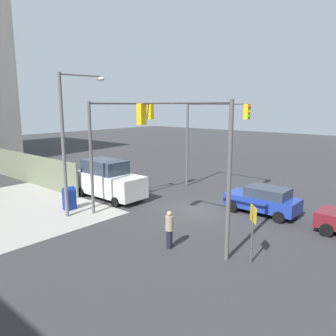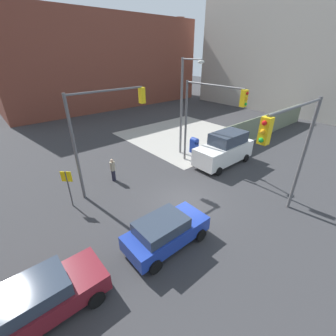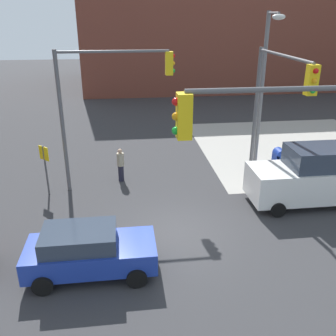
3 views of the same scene
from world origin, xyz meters
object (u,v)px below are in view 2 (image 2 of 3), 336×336
coupe_maroon (41,298)px  pedestrian_crossing (113,170)px  sedan_blue (166,231)px  van_white_delivery (225,149)px  mailbox_blue (194,145)px  traffic_signal_ne_corner (206,110)px  traffic_signal_se_corner (292,143)px  traffic_signal_nw_corner (104,122)px  street_lamp_corner (184,102)px  smokestack (179,58)px

coupe_maroon → pedestrian_crossing: 9.41m
sedan_blue → van_white_delivery: size_ratio=0.77×
mailbox_blue → pedestrian_crossing: 8.20m
traffic_signal_ne_corner → coupe_maroon: traffic_signal_ne_corner is taller
traffic_signal_se_corner → traffic_signal_nw_corner: bearing=119.1°
traffic_signal_se_corner → street_lamp_corner: size_ratio=0.81×
smokestack → traffic_signal_ne_corner: bearing=-129.8°
traffic_signal_se_corner → street_lamp_corner: street_lamp_corner is taller
mailbox_blue → coupe_maroon: (-14.62, -6.69, 0.08)m
mailbox_blue → van_white_delivery: 3.25m
smokestack → traffic_signal_se_corner: smokestack is taller
van_white_delivery → pedestrian_crossing: size_ratio=3.15×
traffic_signal_se_corner → pedestrian_crossing: traffic_signal_se_corner is taller
traffic_signal_nw_corner → van_white_delivery: bearing=-16.8°
smokestack → van_white_delivery: bearing=-126.7°
traffic_signal_nw_corner → street_lamp_corner: (7.65, 0.94, 0.09)m
traffic_signal_ne_corner → traffic_signal_se_corner: bearing=-106.1°
street_lamp_corner → coupe_maroon: bearing=-152.3°
street_lamp_corner → mailbox_blue: 4.10m
van_white_delivery → traffic_signal_nw_corner: bearing=163.2°
smokestack → coupe_maroon: bearing=-138.5°
smokestack → street_lamp_corner: bearing=-132.2°
traffic_signal_nw_corner → traffic_signal_ne_corner: same height
street_lamp_corner → sedan_blue: 11.71m
smokestack → traffic_signal_nw_corner: 39.39m
van_white_delivery → pedestrian_crossing: (-8.40, 3.40, -0.39)m
smokestack → mailbox_blue: (-21.19, -25.00, -6.40)m
traffic_signal_nw_corner → traffic_signal_se_corner: 10.30m
traffic_signal_ne_corner → coupe_maroon: size_ratio=1.55×
traffic_signal_ne_corner → van_white_delivery: size_ratio=1.20×
van_white_delivery → pedestrian_crossing: 9.07m
smokestack → mailbox_blue: smokestack is taller
traffic_signal_ne_corner → street_lamp_corner: size_ratio=0.81×
mailbox_blue → van_white_delivery: van_white_delivery is taller
traffic_signal_se_corner → mailbox_blue: (3.72, 9.50, -3.86)m
traffic_signal_ne_corner → mailbox_blue: traffic_signal_ne_corner is taller
smokestack → coupe_maroon: smokestack is taller
traffic_signal_nw_corner → van_white_delivery: traffic_signal_nw_corner is taller
traffic_signal_se_corner → coupe_maroon: 11.87m
smokestack → traffic_signal_nw_corner: bearing=-139.6°
coupe_maroon → smokestack: bearing=41.5°
traffic_signal_se_corner → coupe_maroon: traffic_signal_se_corner is taller
van_white_delivery → traffic_signal_ne_corner: bearing=159.9°
street_lamp_corner → traffic_signal_nw_corner: bearing=-173.0°
traffic_signal_se_corner → pedestrian_crossing: 11.32m
traffic_signal_nw_corner → van_white_delivery: (8.92, -2.70, -3.33)m
pedestrian_crossing → traffic_signal_se_corner: bearing=-136.6°
pedestrian_crossing → traffic_signal_nw_corner: bearing=161.8°
smokestack → traffic_signal_ne_corner: size_ratio=2.21×
street_lamp_corner → coupe_maroon: (-13.55, -7.12, -3.86)m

